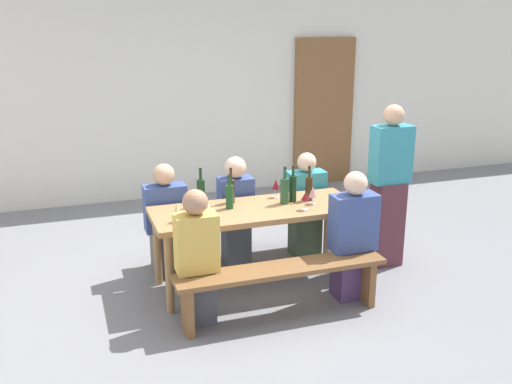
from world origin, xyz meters
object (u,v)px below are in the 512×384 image
wine_glass_4 (276,185)px  seated_guest_near_1 (353,239)px  wine_glass_2 (305,197)px  wine_bottle_0 (309,188)px  wine_glass_1 (207,205)px  wine_glass_3 (177,209)px  seated_guest_far_2 (306,208)px  wine_glass_0 (313,192)px  bench_far (236,226)px  standing_host (389,189)px  seated_guest_far_1 (236,213)px  seated_guest_near_0 (197,260)px  wine_bottle_5 (201,192)px  wooden_door (324,112)px  wine_bottle_1 (293,188)px  bench_near (281,278)px  wine_bottle_4 (231,190)px  wine_bottle_2 (285,190)px  wine_bottle_3 (230,196)px  tasting_table (256,217)px  seated_guest_far_0 (166,223)px

wine_glass_4 → seated_guest_near_1: 0.92m
wine_glass_4 → wine_glass_2: bearing=-74.4°
wine_bottle_0 → wine_glass_1: bearing=-173.4°
wine_glass_3 → seated_guest_far_2: seated_guest_far_2 is taller
wine_glass_0 → seated_guest_far_2: seated_guest_far_2 is taller
bench_far → seated_guest_far_2: seated_guest_far_2 is taller
bench_far → seated_guest_far_2: 0.74m
wine_glass_0 → standing_host: standing_host is taller
seated_guest_far_1 → seated_guest_near_1: bearing=37.2°
wine_glass_4 → seated_guest_near_0: seated_guest_near_0 is taller
wine_bottle_5 → wine_glass_0: (0.98, -0.29, -0.02)m
seated_guest_near_1 → wine_bottle_5: bearing=58.3°
wooden_door → wine_bottle_5: size_ratio=5.96×
wine_glass_2 → seated_guest_far_1: 0.89m
wine_bottle_1 → wine_bottle_5: size_ratio=0.97×
wine_bottle_1 → seated_guest_near_1: size_ratio=0.30×
bench_near → wine_glass_1: 0.91m
wine_glass_2 → wine_glass_1: bearing=171.4°
wine_bottle_5 → wine_glass_3: bearing=-129.1°
bench_far → wine_bottle_0: bearing=-47.9°
bench_far → wine_bottle_4: (-0.17, -0.43, 0.52)m
wine_bottle_2 → wine_bottle_0: bearing=4.3°
seated_guest_near_1 → wine_glass_4: bearing=31.0°
seated_guest_near_0 → wine_bottle_3: bearing=-37.8°
wine_bottle_2 → seated_guest_far_2: size_ratio=0.32×
bench_near → seated_guest_near_1: size_ratio=1.54×
wine_glass_2 → wine_glass_4: wine_glass_4 is taller
wooden_door → seated_guest_near_0: wooden_door is taller
tasting_table → bench_far: bearing=90.0°
tasting_table → wine_glass_1: 0.51m
seated_guest_far_1 → wine_bottle_0: bearing=52.3°
bench_far → seated_guest_far_1: size_ratio=1.60×
wine_bottle_2 → seated_guest_near_0: (-0.96, -0.54, -0.33)m
wine_glass_0 → wine_glass_1: (-1.00, 0.00, -0.01)m
standing_host → wine_bottle_4: bearing=-6.8°
tasting_table → wine_glass_4: 0.42m
bench_far → wine_glass_4: wine_glass_4 is taller
wine_bottle_2 → wine_glass_1: (-0.76, -0.10, -0.03)m
tasting_table → wine_glass_1: size_ratio=13.01×
wine_glass_3 → seated_guest_far_1: (0.71, 0.64, -0.33)m
wine_glass_4 → wine_glass_3: bearing=-159.8°
wooden_door → seated_guest_near_1: size_ratio=1.82×
tasting_table → wine_glass_2: wine_glass_2 is taller
seated_guest_far_2 → wine_glass_0: bearing=-17.6°
wine_glass_4 → standing_host: bearing=-10.4°
seated_guest_far_0 → wooden_door: bearing=131.3°
tasting_table → seated_guest_near_1: 0.89m
wine_bottle_1 → seated_guest_far_2: seated_guest_far_2 is taller
bench_near → seated_guest_near_0: bearing=167.4°
wine_glass_0 → seated_guest_near_1: 0.58m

